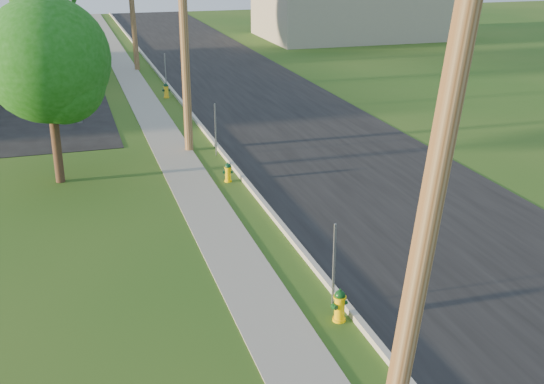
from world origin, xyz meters
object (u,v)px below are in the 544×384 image
at_px(utility_pole_near, 435,183).
at_px(utility_pole_mid, 184,19).
at_px(tree_verge, 51,65).
at_px(hydrant_near, 340,305).
at_px(hydrant_mid, 228,172).
at_px(hydrant_far, 166,90).

relative_size(utility_pole_near, utility_pole_mid, 0.97).
bearing_deg(tree_verge, utility_pole_near, -73.08).
bearing_deg(tree_verge, hydrant_near, -63.43).
bearing_deg(utility_pole_mid, utility_pole_near, -90.00).
bearing_deg(hydrant_near, utility_pole_near, -99.37).
bearing_deg(utility_pole_near, hydrant_near, 80.63).
xyz_separation_m(utility_pole_mid, hydrant_near, (0.76, -13.41, -4.58)).
xyz_separation_m(hydrant_mid, hydrant_far, (0.00, 13.51, 0.05)).
distance_m(utility_pole_near, hydrant_near, 6.42).
bearing_deg(hydrant_near, tree_verge, 116.57).
bearing_deg(hydrant_near, utility_pole_mid, 93.23).
relative_size(utility_pole_mid, hydrant_near, 12.82).
relative_size(utility_pole_near, hydrant_mid, 14.04).
distance_m(utility_pole_mid, hydrant_near, 14.19).
height_order(utility_pole_mid, hydrant_mid, utility_pole_mid).
bearing_deg(utility_pole_near, utility_pole_mid, 90.00).
height_order(utility_pole_near, hydrant_far, utility_pole_near).
bearing_deg(utility_pole_near, hydrant_mid, 87.62).
distance_m(utility_pole_near, hydrant_mid, 14.69).
xyz_separation_m(utility_pole_mid, hydrant_mid, (0.58, -4.02, -4.62)).
bearing_deg(hydrant_far, tree_verge, -114.08).
height_order(hydrant_near, hydrant_mid, hydrant_near).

